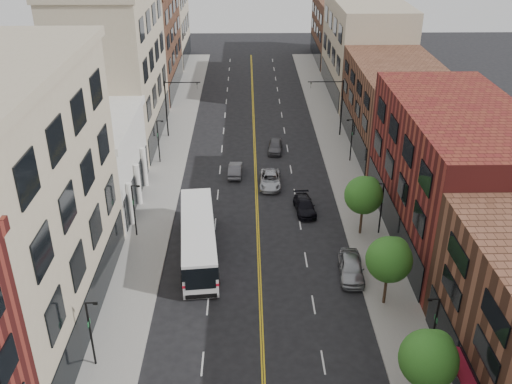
{
  "coord_description": "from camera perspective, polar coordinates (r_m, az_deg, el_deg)",
  "views": [
    {
      "loc": [
        -0.94,
        -20.17,
        27.47
      ],
      "look_at": [
        -0.2,
        22.93,
        5.0
      ],
      "focal_mm": 40.0,
      "sensor_mm": 36.0,
      "label": 1
    }
  ],
  "objects": [
    {
      "name": "sidewalk_left",
      "position": [
        62.26,
        -9.25,
        1.04
      ],
      "size": [
        4.0,
        110.0,
        0.15
      ],
      "primitive_type": "cube",
      "color": "gray",
      "rests_on": "ground"
    },
    {
      "name": "sidewalk_right",
      "position": [
        62.56,
        9.19,
        1.18
      ],
      "size": [
        4.0,
        110.0,
        0.15
      ],
      "primitive_type": "cube",
      "color": "gray",
      "rests_on": "ground"
    },
    {
      "name": "bldg_l_tanoffice",
      "position": [
        41.22,
        -23.8,
        -1.63
      ],
      "size": [
        10.0,
        22.0,
        18.0
      ],
      "primitive_type": "cube",
      "color": "tan",
      "rests_on": "ground"
    },
    {
      "name": "bldg_l_white",
      "position": [
        58.54,
        -16.83,
        2.65
      ],
      "size": [
        10.0,
        14.0,
        8.0
      ],
      "primitive_type": "cube",
      "color": "silver",
      "rests_on": "ground"
    },
    {
      "name": "bldg_l_far_a",
      "position": [
        72.43,
        -14.07,
        11.95
      ],
      "size": [
        10.0,
        20.0,
        18.0
      ],
      "primitive_type": "cube",
      "color": "tan",
      "rests_on": "ground"
    },
    {
      "name": "bldg_l_far_b",
      "position": [
        91.82,
        -11.4,
        14.45
      ],
      "size": [
        10.0,
        20.0,
        15.0
      ],
      "primitive_type": "cube",
      "color": "brown",
      "rests_on": "ground"
    },
    {
      "name": "bldg_l_far_c",
      "position": [
        108.79,
        -9.94,
        17.91
      ],
      "size": [
        10.0,
        16.0,
        20.0
      ],
      "primitive_type": "cube",
      "color": "tan",
      "rests_on": "ground"
    },
    {
      "name": "bldg_r_mid",
      "position": [
        52.29,
        19.19,
        1.66
      ],
      "size": [
        10.0,
        22.0,
        12.0
      ],
      "primitive_type": "cube",
      "color": "maroon",
      "rests_on": "ground"
    },
    {
      "name": "bldg_r_far_a",
      "position": [
        71.23,
        13.81,
        8.34
      ],
      "size": [
        10.0,
        20.0,
        10.0
      ],
      "primitive_type": "cube",
      "color": "brown",
      "rests_on": "ground"
    },
    {
      "name": "bldg_r_far_b",
      "position": [
        90.37,
        10.82,
        13.97
      ],
      "size": [
        10.0,
        22.0,
        14.0
      ],
      "primitive_type": "cube",
      "color": "tan",
      "rests_on": "ground"
    },
    {
      "name": "bldg_r_far_c",
      "position": [
        109.9,
        8.76,
        15.69
      ],
      "size": [
        10.0,
        18.0,
        11.0
      ],
      "primitive_type": "cube",
      "color": "brown",
      "rests_on": "ground"
    },
    {
      "name": "tree_r_1",
      "position": [
        35.2,
        16.99,
        -15.51
      ],
      "size": [
        3.4,
        3.4,
        5.59
      ],
      "color": "black",
      "rests_on": "sidewalk_right"
    },
    {
      "name": "tree_r_2",
      "position": [
        42.71,
        13.27,
        -6.44
      ],
      "size": [
        3.4,
        3.4,
        5.59
      ],
      "color": "black",
      "rests_on": "sidewalk_right"
    },
    {
      "name": "tree_r_3",
      "position": [
        51.08,
        10.8,
        -0.19
      ],
      "size": [
        3.4,
        3.4,
        5.59
      ],
      "color": "black",
      "rests_on": "sidewalk_right"
    },
    {
      "name": "lamp_l_1",
      "position": [
        38.65,
        -16.19,
        -13.13
      ],
      "size": [
        0.81,
        0.55,
        5.05
      ],
      "color": "black",
      "rests_on": "sidewalk_left"
    },
    {
      "name": "lamp_l_2",
      "position": [
        51.49,
        -12.07,
        -1.55
      ],
      "size": [
        0.81,
        0.55,
        5.05
      ],
      "color": "black",
      "rests_on": "sidewalk_left"
    },
    {
      "name": "lamp_l_3",
      "position": [
        65.74,
        -9.71,
        5.24
      ],
      "size": [
        0.81,
        0.55,
        5.05
      ],
      "color": "black",
      "rests_on": "sidewalk_left"
    },
    {
      "name": "lamp_r_1",
      "position": [
        39.18,
        17.36,
        -12.69
      ],
      "size": [
        0.81,
        0.55,
        5.05
      ],
      "color": "black",
      "rests_on": "sidewalk_right"
    },
    {
      "name": "lamp_r_2",
      "position": [
        51.89,
        12.39,
        -1.34
      ],
      "size": [
        0.81,
        0.55,
        5.05
      ],
      "color": "black",
      "rests_on": "sidewalk_right"
    },
    {
      "name": "lamp_r_3",
      "position": [
        66.05,
        9.5,
        5.37
      ],
      "size": [
        0.81,
        0.55,
        5.05
      ],
      "color": "black",
      "rests_on": "sidewalk_right"
    },
    {
      "name": "signal_mast_left",
      "position": [
        72.5,
        -8.43,
        8.88
      ],
      "size": [
        4.49,
        0.18,
        7.2
      ],
      "color": "black",
      "rests_on": "sidewalk_left"
    },
    {
      "name": "signal_mast_right",
      "position": [
        72.76,
        8.03,
        8.98
      ],
      "size": [
        4.49,
        0.18,
        7.2
      ],
      "color": "black",
      "rests_on": "sidewalk_right"
    },
    {
      "name": "city_bus",
      "position": [
        48.48,
        -5.8,
        -4.48
      ],
      "size": [
        4.0,
        12.81,
        3.24
      ],
      "rotation": [
        0.0,
        0.0,
        0.1
      ],
      "color": "silver",
      "rests_on": "ground"
    },
    {
      "name": "car_parked_far",
      "position": [
        47.01,
        9.49,
        -7.44
      ],
      "size": [
        2.28,
        4.95,
        1.64
      ],
      "primitive_type": "imported",
      "rotation": [
        0.0,
        0.0,
        -0.07
      ],
      "color": "#96999D",
      "rests_on": "ground"
    },
    {
      "name": "car_lane_behind",
      "position": [
        62.81,
        -2.09,
        2.25
      ],
      "size": [
        1.56,
        4.1,
        1.33
      ],
      "primitive_type": "imported",
      "rotation": [
        0.0,
        0.0,
        3.1
      ],
      "color": "#4C4C51",
      "rests_on": "ground"
    },
    {
      "name": "car_lane_a",
      "position": [
        55.67,
        4.88,
        -1.39
      ],
      "size": [
        2.18,
        4.58,
        1.29
      ],
      "primitive_type": "imported",
      "rotation": [
        0.0,
        0.0,
        0.09
      ],
      "color": "black",
      "rests_on": "ground"
    },
    {
      "name": "car_lane_b",
      "position": [
        60.48,
        1.43,
        1.23
      ],
      "size": [
        2.4,
        4.97,
        1.36
      ],
      "primitive_type": "imported",
      "rotation": [
        0.0,
        0.0,
        -0.03
      ],
      "color": "#A8AAB0",
      "rests_on": "ground"
    },
    {
      "name": "car_lane_c",
      "position": [
        68.78,
        1.94,
        4.6
      ],
      "size": [
        2.02,
        4.21,
        1.39
      ],
      "primitive_type": "imported",
      "rotation": [
        0.0,
        0.0,
        -0.1
      ],
      "color": "#4E4E53",
      "rests_on": "ground"
    }
  ]
}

